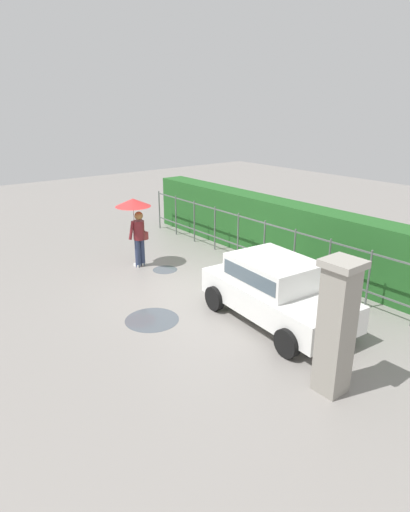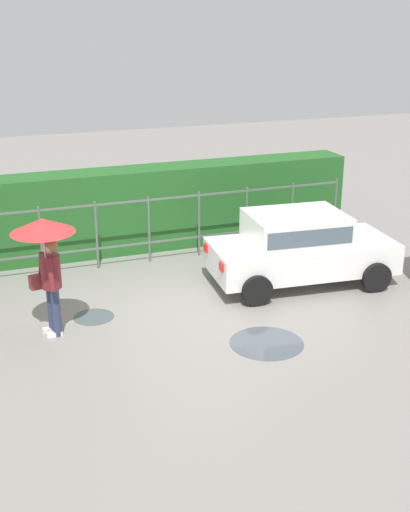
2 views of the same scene
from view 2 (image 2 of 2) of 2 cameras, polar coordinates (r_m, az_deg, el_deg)
The scene contains 7 objects.
ground_plane at distance 12.54m, azimuth -1.30°, elevation -4.56°, with size 40.00×40.00×0.00m, color gray.
car at distance 13.60m, azimuth 8.04°, elevation 0.91°, with size 3.85×2.11×1.48m.
pedestrian at distance 11.26m, azimuth -13.47°, elevation 0.81°, with size 1.06×1.06×2.12m.
fence_section at distance 14.52m, azimuth -7.01°, elevation 2.29°, with size 10.51×0.05×1.50m.
hedge_row at distance 15.40m, azimuth -7.88°, elevation 3.78°, with size 11.46×0.90×1.90m, color #235B23.
puddle_near at distance 11.36m, azimuth 5.28°, elevation -7.41°, with size 1.26×1.26×0.00m, color #4C545B.
puddle_far at distance 12.40m, azimuth -9.48°, elevation -5.15°, with size 0.74×0.74×0.00m, color #4C545B.
Camera 2 is at (-3.66, -10.79, 5.25)m, focal length 46.86 mm.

